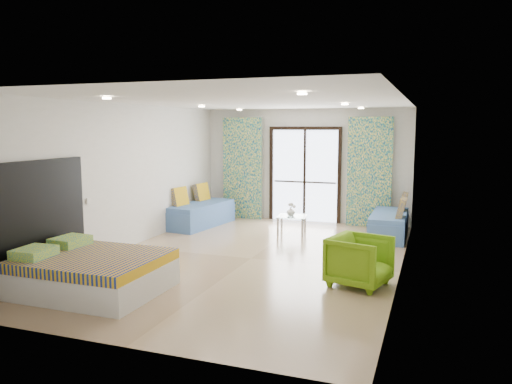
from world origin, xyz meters
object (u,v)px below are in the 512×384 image
(daybed_right, at_px, (390,224))
(coffee_table, at_px, (292,218))
(daybed_left, at_px, (200,213))
(armchair, at_px, (360,258))
(bed, at_px, (92,272))

(daybed_right, distance_m, coffee_table, 2.04)
(daybed_left, xyz_separation_m, coffee_table, (2.23, -0.13, 0.06))
(coffee_table, bearing_deg, daybed_right, 11.29)
(daybed_left, height_order, coffee_table, daybed_left)
(daybed_right, relative_size, armchair, 2.26)
(daybed_left, xyz_separation_m, armchair, (4.10, -3.18, 0.11))
(bed, height_order, daybed_right, daybed_right)
(daybed_left, xyz_separation_m, daybed_right, (4.23, 0.27, -0.02))
(coffee_table, bearing_deg, bed, -109.19)
(bed, relative_size, daybed_left, 0.95)
(coffee_table, height_order, armchair, armchair)
(daybed_left, relative_size, daybed_right, 1.09)
(daybed_left, bearing_deg, coffee_table, 4.23)
(daybed_right, xyz_separation_m, coffee_table, (-2.00, -0.40, 0.07))
(daybed_right, bearing_deg, daybed_left, -176.92)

